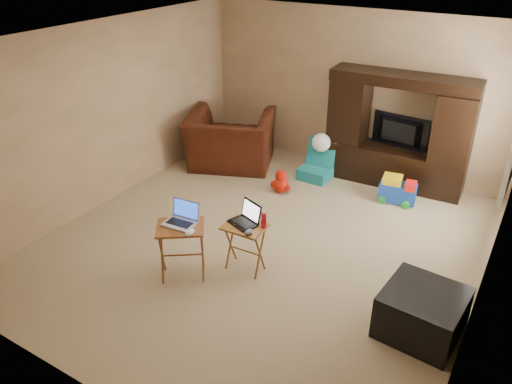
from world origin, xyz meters
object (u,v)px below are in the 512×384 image
Objects in this scene: entertainment_center at (398,131)px; laptop_right at (243,215)px; plush_toy at (281,181)px; ottoman at (422,313)px; tray_table_right at (245,248)px; water_bottle at (264,220)px; television at (398,133)px; tray_table_left at (182,252)px; mouse_right at (249,232)px; push_toy at (398,189)px; laptop_left at (179,215)px; mouse_left at (190,232)px; child_rocker at (316,160)px; recliner at (231,140)px.

entertainment_center is 3.15m from laptop_right.
plush_toy is 3.19m from ottoman.
water_bottle is (0.20, 0.08, 0.38)m from tray_table_right.
tray_table_left is (-1.27, -3.58, -0.49)m from television.
mouse_right reaches higher than plush_toy.
push_toy is 2.67m from ottoman.
laptop_right is at bearing 37.93° from laptop_left.
mouse_left is 1.13× the size of mouse_right.
entertainment_center is 1.29m from child_rocker.
tray_table_left is 1.91× the size of laptop_left.
plush_toy is 2.02× the size of water_bottle.
child_rocker is 2.60m from water_bottle.
entertainment_center reaches higher than tray_table_left.
ottoman reaches higher than plush_toy.
television is 3.78m from laptop_left.
push_toy is at bearing 57.94° from laptop_left.
child_rocker is at bearing -158.79° from entertainment_center.
television is at bearing 75.25° from tray_table_right.
plush_toy is at bearing -108.06° from child_rocker.
mouse_left reaches higher than child_rocker.
tray_table_right is (0.57, -1.90, 0.11)m from plush_toy.
entertainment_center is 3.75m from laptop_left.
laptop_right is (0.52, 0.47, -0.07)m from laptop_left.
child_rocker is at bearing 95.92° from tray_table_right.
water_bottle is at bearing 30.77° from laptop_left.
push_toy is 1.71× the size of laptop_right.
laptop_right is 0.25m from water_bottle.
tray_table_left is 0.71m from tray_table_right.
water_bottle is at bearing 85.73° from television.
tray_table_left is 3.66× the size of water_bottle.
mouse_left is (1.41, -2.87, 0.25)m from recliner.
ottoman is 6.10× the size of mouse_right.
child_rocker reaches higher than push_toy.
recliner is at bearing 23.44° from television.
television is 2.36× the size of plush_toy.
television is 0.64× the size of recliner.
television is (0.00, 0.03, -0.03)m from entertainment_center.
child_rocker is at bearing 116.54° from laptop_right.
television is 4.78× the size of water_bottle.
tray_table_left is at bearing -142.49° from water_bottle.
mouse_left is at bearing 79.50° from television.
recliner is 2.31× the size of tray_table_right.
plush_toy is 1.19× the size of laptop_right.
plush_toy is 2.42m from laptop_left.
recliner is 1.46m from child_rocker.
laptop_left is 0.70m from laptop_right.
mouse_left is (-1.08, -3.65, -0.13)m from television.
entertainment_center is 3.04m from water_bottle.
push_toy is at bearing -67.48° from entertainment_center.
entertainment_center reaches higher than push_toy.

